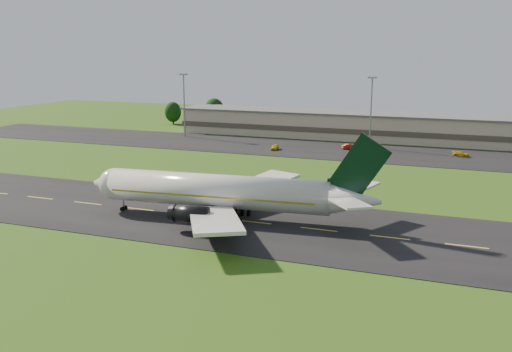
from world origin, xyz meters
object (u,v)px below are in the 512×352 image
(airliner, at_px, (222,192))
(service_vehicle_d, at_px, (461,154))
(light_mast_west, at_px, (184,98))
(service_vehicle_b, at_px, (350,146))
(service_vehicle_a, at_px, (275,147))
(service_vehicle_c, at_px, (363,153))
(terminal, at_px, (383,127))
(light_mast_centre, at_px, (371,104))

(airliner, bearing_deg, service_vehicle_d, 59.07)
(light_mast_west, relative_size, service_vehicle_b, 4.54)
(service_vehicle_a, relative_size, service_vehicle_c, 0.95)
(light_mast_west, height_order, service_vehicle_b, light_mast_west)
(service_vehicle_c, bearing_deg, terminal, 85.86)
(service_vehicle_a, xyz_separation_m, service_vehicle_c, (25.13, 0.05, -0.11))
(light_mast_west, bearing_deg, service_vehicle_d, -3.29)
(light_mast_west, bearing_deg, service_vehicle_b, -4.84)
(light_mast_centre, distance_m, service_vehicle_c, 17.85)
(service_vehicle_b, distance_m, service_vehicle_c, 10.11)
(service_vehicle_d, bearing_deg, service_vehicle_a, 116.56)
(light_mast_west, relative_size, service_vehicle_d, 4.80)
(light_mast_west, relative_size, light_mast_centre, 1.00)
(light_mast_centre, relative_size, service_vehicle_c, 4.55)
(service_vehicle_b, height_order, service_vehicle_c, service_vehicle_b)
(light_mast_centre, relative_size, service_vehicle_a, 4.77)
(airliner, distance_m, service_vehicle_c, 67.84)
(terminal, bearing_deg, service_vehicle_d, -41.58)
(terminal, height_order, service_vehicle_b, terminal)
(service_vehicle_c, bearing_deg, service_vehicle_a, 177.37)
(airliner, bearing_deg, terminal, 77.45)
(airliner, distance_m, light_mast_west, 94.19)
(terminal, xyz_separation_m, service_vehicle_b, (-6.19, -20.86, -3.15))
(light_mast_centre, height_order, service_vehicle_b, light_mast_centre)
(light_mast_centre, bearing_deg, service_vehicle_b, -135.66)
(airliner, relative_size, light_mast_centre, 2.52)
(light_mast_west, distance_m, service_vehicle_b, 56.67)
(terminal, distance_m, light_mast_centre, 18.45)
(service_vehicle_b, bearing_deg, service_vehicle_c, -177.21)
(service_vehicle_d, bearing_deg, airliner, 171.40)
(service_vehicle_b, xyz_separation_m, service_vehicle_d, (29.95, -0.22, -0.12))
(airliner, relative_size, service_vehicle_c, 11.46)
(light_mast_centre, bearing_deg, service_vehicle_d, -11.02)
(service_vehicle_d, bearing_deg, service_vehicle_b, 106.60)
(service_vehicle_b, bearing_deg, terminal, -46.52)
(light_mast_west, xyz_separation_m, service_vehicle_d, (85.17, -4.90, -12.02))
(terminal, distance_m, service_vehicle_b, 21.99)
(service_vehicle_a, bearing_deg, light_mast_centre, 22.97)
(airliner, height_order, service_vehicle_d, airliner)
(terminal, bearing_deg, service_vehicle_c, -91.39)
(service_vehicle_b, height_order, service_vehicle_d, service_vehicle_b)
(service_vehicle_c, height_order, service_vehicle_d, service_vehicle_c)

